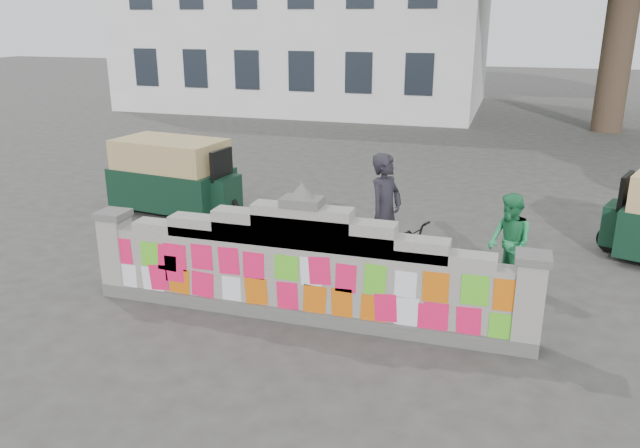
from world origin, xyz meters
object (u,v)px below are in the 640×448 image
object	(u,v)px
pedestrian	(509,243)
rickshaw_left	(175,175)
cyclist_bike	(384,253)
cyclist_rider	(384,229)

from	to	relation	value
pedestrian	rickshaw_left	xyz separation A→B (m)	(-7.03, 2.10, 0.06)
pedestrian	rickshaw_left	world-z (taller)	rickshaw_left
cyclist_bike	rickshaw_left	world-z (taller)	rickshaw_left
rickshaw_left	pedestrian	bearing A→B (deg)	-8.96
cyclist_rider	rickshaw_left	world-z (taller)	cyclist_rider
pedestrian	rickshaw_left	bearing A→B (deg)	-136.27
cyclist_bike	cyclist_rider	xyz separation A→B (m)	(-0.00, 0.00, 0.39)
cyclist_rider	rickshaw_left	distance (m)	5.75
cyclist_rider	pedestrian	size ratio (longest dim) A/B	1.23
cyclist_rider	rickshaw_left	bearing A→B (deg)	85.04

